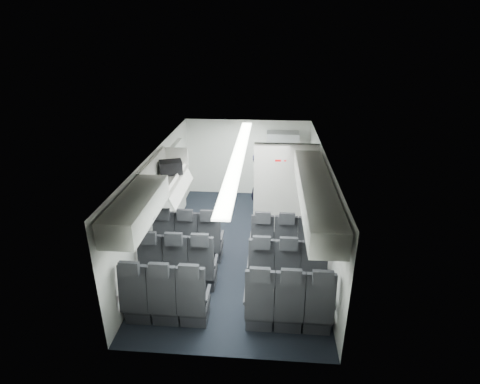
# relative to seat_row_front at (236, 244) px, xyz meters

# --- Properties ---
(cabin_shell) EXTENTS (3.41, 6.01, 2.16)m
(cabin_shell) POSITION_rel_seat_row_front_xyz_m (0.00, 0.53, 0.72)
(cabin_shell) COLOR black
(cabin_shell) RESTS_ON ground
(seat_row_front) EXTENTS (3.33, 0.56, 1.24)m
(seat_row_front) POSITION_rel_seat_row_front_xyz_m (0.00, 0.00, 0.00)
(seat_row_front) COLOR #232226
(seat_row_front) RESTS_ON cabin_shell
(seat_row_mid) EXTENTS (3.33, 0.56, 1.24)m
(seat_row_mid) POSITION_rel_seat_row_front_xyz_m (0.00, -0.90, 0.00)
(seat_row_mid) COLOR #232226
(seat_row_mid) RESTS_ON cabin_shell
(seat_row_rear) EXTENTS (3.33, 0.56, 1.24)m
(seat_row_rear) POSITION_rel_seat_row_front_xyz_m (0.00, -1.80, 0.00)
(seat_row_rear) COLOR #232226
(seat_row_rear) RESTS_ON cabin_shell
(overhead_bin_left_rear) EXTENTS (0.53, 1.80, 0.40)m
(overhead_bin_left_rear) POSITION_rel_seat_row_front_xyz_m (-1.40, -1.47, 1.46)
(overhead_bin_left_rear) COLOR silver
(overhead_bin_left_rear) RESTS_ON cabin_shell
(overhead_bin_left_front_open) EXTENTS (0.64, 1.70, 0.72)m
(overhead_bin_left_front_open) POSITION_rel_seat_row_front_xyz_m (-1.44, 0.28, 1.33)
(overhead_bin_left_front_open) COLOR #9E9E93
(overhead_bin_left_front_open) RESTS_ON cabin_shell
(overhead_bin_right_rear) EXTENTS (0.53, 1.80, 0.40)m
(overhead_bin_right_rear) POSITION_rel_seat_row_front_xyz_m (1.40, -1.47, 1.46)
(overhead_bin_right_rear) COLOR silver
(overhead_bin_right_rear) RESTS_ON cabin_shell
(overhead_bin_right_front) EXTENTS (0.53, 1.70, 0.40)m
(overhead_bin_right_front) POSITION_rel_seat_row_front_xyz_m (1.40, 0.28, 1.46)
(overhead_bin_right_front) COLOR silver
(overhead_bin_right_front) RESTS_ON cabin_shell
(bulkhead_partition) EXTENTS (1.40, 0.15, 2.13)m
(bulkhead_partition) POSITION_rel_seat_row_front_xyz_m (0.98, 1.33, 0.67)
(bulkhead_partition) COLOR silver
(bulkhead_partition) RESTS_ON cabin_shell
(galley_unit) EXTENTS (0.85, 0.52, 1.90)m
(galley_unit) POSITION_rel_seat_row_front_xyz_m (0.95, 3.25, 0.55)
(galley_unit) COLOR #939399
(galley_unit) RESTS_ON cabin_shell
(boarding_door) EXTENTS (0.12, 1.27, 1.86)m
(boarding_door) POSITION_rel_seat_row_front_xyz_m (-1.64, 2.09, 0.55)
(boarding_door) COLOR silver
(boarding_door) RESTS_ON cabin_shell
(flight_attendant) EXTENTS (0.47, 0.64, 1.62)m
(flight_attendant) POSITION_rel_seat_row_front_xyz_m (0.38, 2.24, 0.41)
(flight_attendant) COLOR black
(flight_attendant) RESTS_ON ground
(carry_on_bag) EXTENTS (0.52, 0.44, 0.26)m
(carry_on_bag) POSITION_rel_seat_row_front_xyz_m (-1.37, 0.53, 1.42)
(carry_on_bag) COLOR black
(carry_on_bag) RESTS_ON overhead_bin_left_front_open
(papers) EXTENTS (0.22, 0.07, 0.16)m
(papers) POSITION_rel_seat_row_front_xyz_m (0.57, 2.19, 0.70)
(papers) COLOR white
(papers) RESTS_ON flight_attendant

